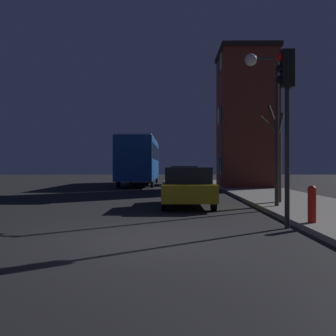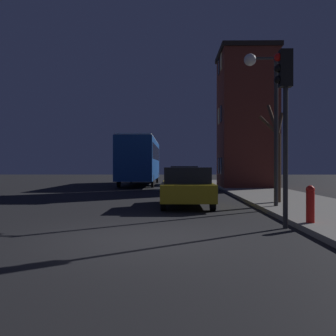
{
  "view_description": "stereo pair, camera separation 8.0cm",
  "coord_description": "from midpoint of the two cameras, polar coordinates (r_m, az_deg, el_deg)",
  "views": [
    {
      "loc": [
        0.57,
        -7.81,
        1.5
      ],
      "look_at": [
        0.31,
        13.17,
        1.41
      ],
      "focal_mm": 40.0,
      "sensor_mm": 36.0,
      "label": 1
    },
    {
      "loc": [
        0.65,
        -7.8,
        1.5
      ],
      "look_at": [
        0.31,
        13.17,
        1.41
      ],
      "focal_mm": 40.0,
      "sensor_mm": 36.0,
      "label": 2
    }
  ],
  "objects": [
    {
      "name": "ground_plane",
      "position": [
        7.97,
        -3.54,
        -10.61
      ],
      "size": [
        120.0,
        120.0,
        0.0
      ],
      "primitive_type": "plane",
      "color": "black"
    },
    {
      "name": "brick_building",
      "position": [
        26.25,
        11.94,
        7.4
      ],
      "size": [
        3.82,
        4.34,
        9.23
      ],
      "color": "brown",
      "rests_on": "sidewalk"
    },
    {
      "name": "streetlamp",
      "position": [
        13.55,
        14.75,
        10.08
      ],
      "size": [
        1.18,
        0.42,
        5.26
      ],
      "color": "#28282B",
      "rests_on": "sidewalk"
    },
    {
      "name": "traffic_light",
      "position": [
        9.62,
        17.53,
        9.81
      ],
      "size": [
        0.43,
        0.24,
        4.32
      ],
      "color": "#28282B",
      "rests_on": "ground"
    },
    {
      "name": "bare_tree",
      "position": [
        14.94,
        16.37,
        1.86
      ],
      "size": [
        1.07,
        1.28,
        3.88
      ],
      "color": "#473323",
      "rests_on": "sidewalk"
    },
    {
      "name": "bus",
      "position": [
        30.37,
        -4.15,
        1.57
      ],
      "size": [
        2.59,
        11.68,
        3.71
      ],
      "color": "#194793",
      "rests_on": "ground"
    },
    {
      "name": "car_near_lane",
      "position": [
        13.99,
        3.03,
        -2.81
      ],
      "size": [
        1.85,
        4.23,
        1.46
      ],
      "color": "olive",
      "rests_on": "ground"
    },
    {
      "name": "car_mid_lane",
      "position": [
        22.88,
        2.5,
        -1.54
      ],
      "size": [
        1.79,
        4.18,
        1.51
      ],
      "color": "navy",
      "rests_on": "ground"
    },
    {
      "name": "car_far_lane",
      "position": [
        30.23,
        2.0,
        -1.13
      ],
      "size": [
        1.72,
        4.4,
        1.45
      ],
      "color": "#B7BABF",
      "rests_on": "ground"
    },
    {
      "name": "fire_hydrant",
      "position": [
        9.73,
        21.09,
        -5.01
      ],
      "size": [
        0.21,
        0.21,
        0.91
      ],
      "color": "red",
      "rests_on": "sidewalk"
    }
  ]
}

